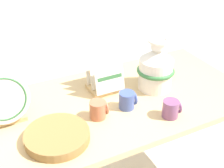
% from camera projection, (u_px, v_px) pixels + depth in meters
% --- Properties ---
extents(display_table, '(1.56, 0.76, 0.67)m').
position_uv_depth(display_table, '(112.00, 112.00, 1.74)').
color(display_table, tan).
rests_on(display_table, ground_plane).
extents(ceramic_vase, '(0.22, 0.22, 0.31)m').
position_uv_depth(ceramic_vase, '(156.00, 67.00, 1.76)').
color(ceramic_vase, white).
rests_on(ceramic_vase, display_table).
extents(dish_rack_round_plates, '(0.25, 0.19, 0.27)m').
position_uv_depth(dish_rack_round_plates, '(3.00, 99.00, 1.51)').
color(dish_rack_round_plates, tan).
rests_on(dish_rack_round_plates, display_table).
extents(dish_rack_square_plates, '(0.18, 0.18, 0.20)m').
position_uv_depth(dish_rack_square_plates, '(104.00, 80.00, 1.78)').
color(dish_rack_square_plates, tan).
rests_on(dish_rack_square_plates, display_table).
extents(wicker_charger_stack, '(0.30, 0.30, 0.04)m').
position_uv_depth(wicker_charger_stack, '(57.00, 136.00, 1.42)').
color(wicker_charger_stack, olive).
rests_on(wicker_charger_stack, display_table).
extents(mug_terracotta_glaze, '(0.09, 0.08, 0.09)m').
position_uv_depth(mug_terracotta_glaze, '(99.00, 109.00, 1.56)').
color(mug_terracotta_glaze, '#B76647').
rests_on(mug_terracotta_glaze, display_table).
extents(mug_plum_glaze, '(0.09, 0.08, 0.09)m').
position_uv_depth(mug_plum_glaze, '(171.00, 109.00, 1.57)').
color(mug_plum_glaze, '#7A4770').
rests_on(mug_plum_glaze, display_table).
extents(mug_cobalt_glaze, '(0.09, 0.08, 0.09)m').
position_uv_depth(mug_cobalt_glaze, '(128.00, 100.00, 1.63)').
color(mug_cobalt_glaze, '#42569E').
rests_on(mug_cobalt_glaze, display_table).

